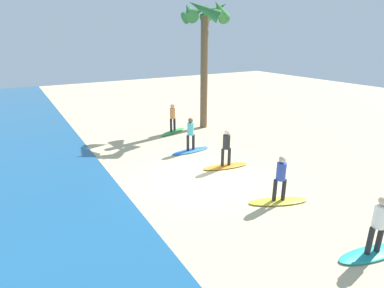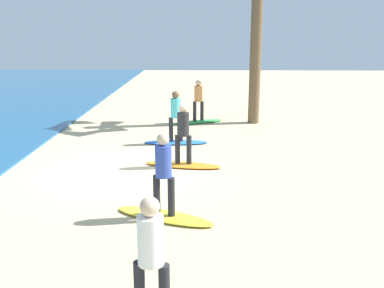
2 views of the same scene
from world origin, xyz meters
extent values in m
plane|color=#CCB789|center=(0.00, 0.00, 0.00)|extent=(60.00, 60.00, 0.00)
ellipsoid|color=teal|center=(-6.21, -1.48, 0.04)|extent=(0.99, 2.17, 0.09)
cylinder|color=#232328|center=(-6.18, -1.32, 0.48)|extent=(0.14, 0.14, 0.78)
cylinder|color=#232328|center=(-6.24, -1.64, 0.48)|extent=(0.14, 0.14, 0.78)
cylinder|color=white|center=(-6.21, -1.48, 1.18)|extent=(0.32, 0.32, 0.62)
sphere|color=beige|center=(-6.21, -1.48, 1.61)|extent=(0.24, 0.24, 0.24)
ellipsoid|color=yellow|center=(-2.97, -1.37, 0.04)|extent=(1.34, 2.15, 0.09)
cylinder|color=#232328|center=(-2.90, -1.23, 0.48)|extent=(0.14, 0.14, 0.78)
cylinder|color=#232328|center=(-3.03, -1.52, 0.48)|extent=(0.14, 0.14, 0.78)
cylinder|color=#334CAD|center=(-2.97, -1.37, 1.18)|extent=(0.32, 0.32, 0.62)
sphere|color=beige|center=(-2.97, -1.37, 1.61)|extent=(0.24, 0.24, 0.24)
ellipsoid|color=orange|center=(0.43, -1.63, 0.04)|extent=(0.96, 2.17, 0.09)
cylinder|color=#232328|center=(0.46, -1.48, 0.48)|extent=(0.14, 0.14, 0.78)
cylinder|color=#232328|center=(0.40, -1.79, 0.48)|extent=(0.14, 0.14, 0.78)
cylinder|color=#262628|center=(0.43, -1.63, 1.18)|extent=(0.32, 0.32, 0.62)
sphere|color=beige|center=(0.43, -1.63, 1.61)|extent=(0.24, 0.24, 0.24)
ellipsoid|color=blue|center=(2.91, -1.31, 0.04)|extent=(0.62, 2.12, 0.09)
cylinder|color=#232328|center=(2.91, -1.15, 0.48)|extent=(0.14, 0.14, 0.78)
cylinder|color=#232328|center=(2.91, -1.47, 0.48)|extent=(0.14, 0.14, 0.78)
cylinder|color=#4CC6D1|center=(2.91, -1.31, 1.18)|extent=(0.32, 0.32, 0.62)
sphere|color=brown|center=(2.91, -1.31, 1.61)|extent=(0.24, 0.24, 0.24)
ellipsoid|color=green|center=(6.25, -2.03, 0.04)|extent=(1.35, 2.15, 0.09)
cylinder|color=#232328|center=(6.18, -1.88, 0.48)|extent=(0.14, 0.14, 0.78)
cylinder|color=#232328|center=(6.31, -2.18, 0.48)|extent=(0.14, 0.14, 0.78)
cylinder|color=#E58C4C|center=(6.25, -2.03, 1.18)|extent=(0.32, 0.32, 0.62)
sphere|color=beige|center=(6.25, -2.03, 1.61)|extent=(0.24, 0.24, 0.24)
cylinder|color=brown|center=(6.31, -4.24, 3.28)|extent=(0.44, 0.44, 6.55)
cone|color=#2D7538|center=(7.21, -4.24, 6.80)|extent=(0.70, 1.93, 1.40)
cone|color=#2D7538|center=(6.59, -3.38, 6.80)|extent=(2.05, 1.26, 1.40)
cone|color=#2D7538|center=(5.58, -3.71, 6.80)|extent=(1.70, 1.97, 1.40)
cone|color=#2D7538|center=(5.58, -4.77, 6.80)|extent=(1.70, 1.97, 1.40)
cone|color=#2D7538|center=(6.59, -5.10, 6.80)|extent=(2.05, 1.26, 1.40)
camera|label=1|loc=(-9.60, 6.03, 5.46)|focal=29.00mm
camera|label=2|loc=(-10.94, -2.05, 3.60)|focal=40.85mm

